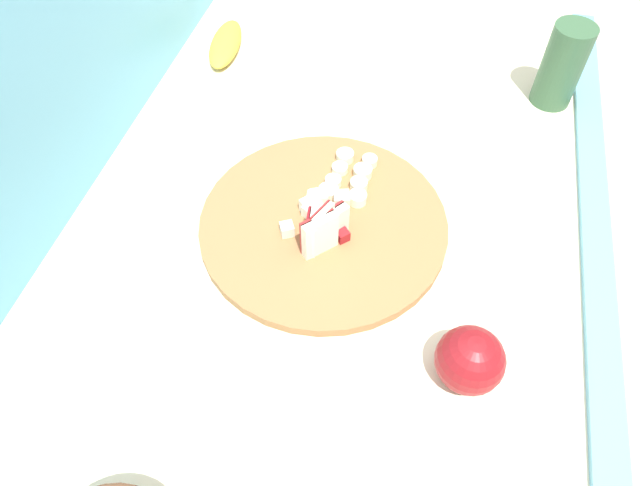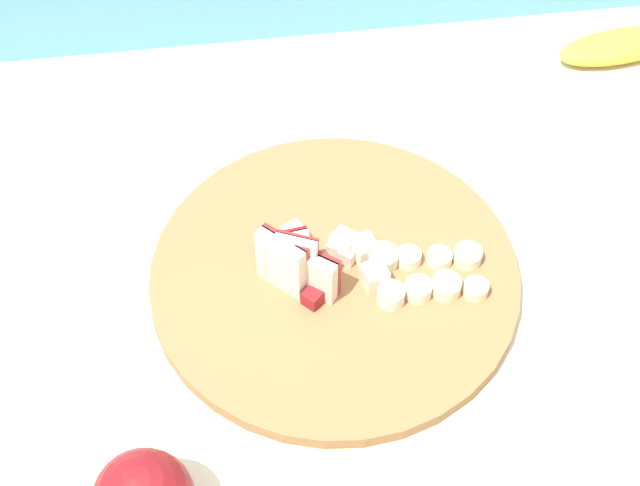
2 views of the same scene
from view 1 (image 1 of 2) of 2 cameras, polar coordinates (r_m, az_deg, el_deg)
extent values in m
plane|color=#B2ADA3|center=(1.62, 0.83, -19.25)|extent=(10.00, 10.00, 0.00)
cube|color=beige|center=(1.20, 1.08, -12.47)|extent=(1.25, 0.74, 0.91)
cube|color=#60A8C6|center=(0.85, 25.45, -3.64)|extent=(1.25, 0.04, 0.04)
cube|color=#5BA3C1|center=(1.09, -19.23, -1.80)|extent=(2.40, 0.04, 1.41)
cylinder|color=olive|center=(0.80, 0.38, 2.01)|extent=(0.34, 0.34, 0.02)
cube|color=#A32323|center=(0.75, -0.30, 1.11)|extent=(0.04, 0.04, 0.06)
cube|color=#EFE5CC|center=(0.74, 0.00, 0.74)|extent=(0.04, 0.04, 0.06)
cube|color=#A32323|center=(0.76, 0.91, 2.15)|extent=(0.04, 0.03, 0.05)
cube|color=beige|center=(0.76, 1.27, 1.80)|extent=(0.05, 0.04, 0.05)
cube|color=#A32323|center=(0.75, 0.01, 1.77)|extent=(0.04, 0.02, 0.06)
cube|color=#EFE5CC|center=(0.75, 0.30, 1.60)|extent=(0.04, 0.02, 0.06)
cube|color=maroon|center=(0.75, -1.16, 1.10)|extent=(0.04, 0.01, 0.05)
cube|color=white|center=(0.75, -0.72, 1.06)|extent=(0.04, 0.01, 0.05)
cube|color=#EFE5CC|center=(0.80, -0.98, 3.20)|extent=(0.02, 0.02, 0.02)
cube|color=white|center=(0.81, -0.12, 4.43)|extent=(0.03, 0.03, 0.02)
cube|color=#EFE5CC|center=(0.78, -3.28, 1.37)|extent=(0.02, 0.02, 0.02)
cube|color=maroon|center=(0.77, 2.23, 0.77)|extent=(0.02, 0.02, 0.02)
cube|color=#EFE5CC|center=(0.82, -0.77, 4.54)|extent=(0.02, 0.02, 0.01)
cube|color=beige|center=(0.81, 1.93, 4.30)|extent=(0.03, 0.03, 0.02)
cube|color=white|center=(0.80, -1.00, 3.63)|extent=(0.03, 0.03, 0.02)
cube|color=#EFE5CC|center=(0.78, -0.24, 1.26)|extent=(0.02, 0.02, 0.01)
cube|color=beige|center=(0.80, -0.24, 3.44)|extent=(0.02, 0.02, 0.01)
cylinder|color=white|center=(0.82, 3.74, 4.45)|extent=(0.03, 0.03, 0.02)
cylinder|color=#F4EAC6|center=(0.83, 3.85, 5.75)|extent=(0.03, 0.03, 0.01)
cylinder|color=beige|center=(0.85, 4.24, 6.99)|extent=(0.03, 0.03, 0.02)
cylinder|color=beige|center=(0.87, 4.92, 8.07)|extent=(0.02, 0.02, 0.01)
cylinder|color=#F4EAC6|center=(0.82, 0.84, 5.03)|extent=(0.03, 0.03, 0.02)
cylinder|color=white|center=(0.84, 1.30, 6.07)|extent=(0.02, 0.02, 0.01)
cylinder|color=white|center=(0.86, 1.97, 7.35)|extent=(0.02, 0.02, 0.01)
cylinder|color=#F4EAC6|center=(0.87, 2.49, 8.57)|extent=(0.03, 0.03, 0.01)
ellipsoid|color=gold|center=(1.13, -9.32, 18.84)|extent=(0.15, 0.07, 0.03)
cylinder|color=#335638|center=(1.04, 22.80, 15.85)|extent=(0.07, 0.07, 0.14)
sphere|color=maroon|center=(0.68, 14.57, -11.13)|extent=(0.08, 0.08, 0.08)
camera|label=2|loc=(0.58, 76.73, 31.34)|focal=52.97mm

